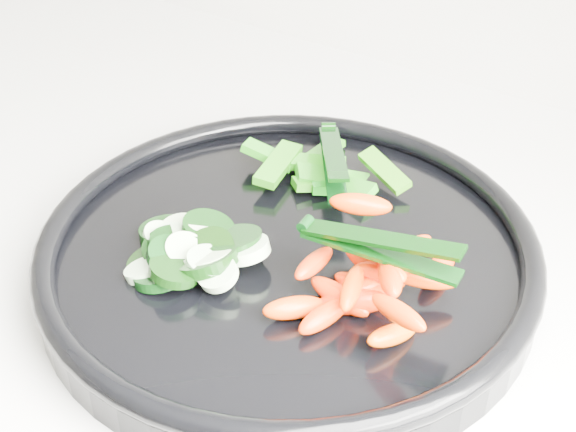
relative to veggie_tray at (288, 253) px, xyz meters
The scene contains 7 objects.
counter 0.75m from the veggie_tray, behind, with size 2.02×0.62×0.93m.
veggie_tray is the anchor object (origin of this frame).
cucumber_pile 0.07m from the veggie_tray, 137.72° to the right, with size 0.12×0.10×0.04m.
carrot_pile 0.08m from the veggie_tray, 10.98° to the right, with size 0.13×0.15×0.05m.
pepper_pile 0.10m from the veggie_tray, 108.05° to the left, with size 0.14×0.11×0.03m.
tong_carrot 0.10m from the veggie_tray, 11.68° to the right, with size 0.11×0.03×0.02m.
tong_pepper 0.10m from the veggie_tray, 101.83° to the left, with size 0.08×0.10×0.02m.
Camera 1 is at (0.83, 1.23, 1.33)m, focal length 50.00 mm.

